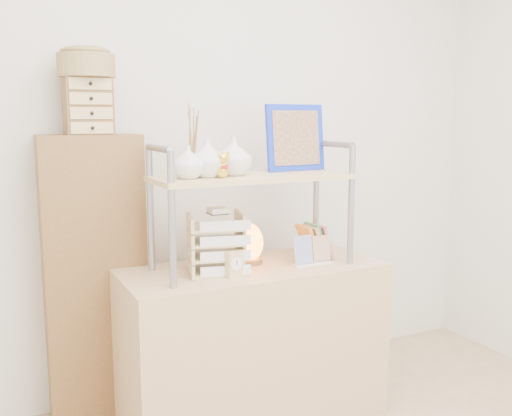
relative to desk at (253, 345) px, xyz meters
The scene contains 10 objects.
room_shell 1.55m from the desk, 90.00° to the right, with size 3.42×3.41×2.61m.
desk is the anchor object (origin of this frame).
cabinet 0.80m from the desk, 150.07° to the left, with size 0.45×0.24×1.35m, color brown.
hutch 0.82m from the desk, 166.20° to the left, with size 0.90×0.34×0.74m.
letter_tray 0.52m from the desk, behind, with size 0.28×0.28×0.29m.
salt_lamp 0.47m from the desk, 71.98° to the left, with size 0.12×0.12×0.19m.
desk_clock 0.47m from the desk, 140.84° to the right, with size 0.09×0.05×0.11m.
postcard_stand 0.50m from the desk, 16.74° to the right, with size 0.20×0.06×0.14m.
drawer_chest 1.32m from the desk, 151.57° to the left, with size 0.20×0.16×0.25m.
woven_basket 1.47m from the desk, 151.42° to the left, with size 0.25×0.25×0.10m, color brown.
Camera 1 is at (-1.12, -1.07, 1.42)m, focal length 40.00 mm.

